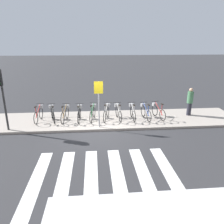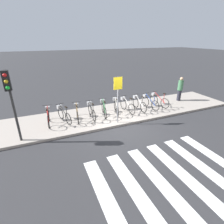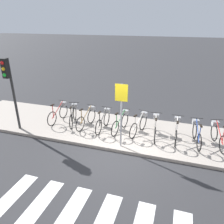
# 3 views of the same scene
# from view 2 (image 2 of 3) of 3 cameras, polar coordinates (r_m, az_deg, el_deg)

# --- Properties ---
(ground_plane) EXTENTS (120.00, 120.00, 0.00)m
(ground_plane) POSITION_cam_2_polar(r_m,az_deg,el_deg) (9.01, 2.82, -4.77)
(ground_plane) COLOR #2D2D30
(sidewalk) EXTENTS (15.94, 3.02, 0.12)m
(sidewalk) POSITION_cam_2_polar(r_m,az_deg,el_deg) (10.22, -0.82, -0.81)
(sidewalk) COLOR #9E9389
(sidewalk) RESTS_ON ground_plane
(parked_bicycle_0) EXTENTS (0.46, 1.54, 0.95)m
(parked_bicycle_0) POSITION_cam_2_polar(r_m,az_deg,el_deg) (9.45, -20.09, -1.20)
(parked_bicycle_0) COLOR black
(parked_bicycle_0) RESTS_ON sidewalk
(parked_bicycle_1) EXTENTS (0.59, 1.49, 0.95)m
(parked_bicycle_1) POSITION_cam_2_polar(r_m,az_deg,el_deg) (9.45, -15.59, -0.59)
(parked_bicycle_1) COLOR black
(parked_bicycle_1) RESTS_ON sidewalk
(parked_bicycle_2) EXTENTS (0.46, 1.53, 0.95)m
(parked_bicycle_2) POSITION_cam_2_polar(r_m,az_deg,el_deg) (9.48, -11.32, -0.08)
(parked_bicycle_2) COLOR black
(parked_bicycle_2) RESTS_ON sidewalk
(parked_bicycle_3) EXTENTS (0.46, 1.54, 0.95)m
(parked_bicycle_3) POSITION_cam_2_polar(r_m,az_deg,el_deg) (9.61, -6.77, 0.55)
(parked_bicycle_3) COLOR black
(parked_bicycle_3) RESTS_ON sidewalk
(parked_bicycle_4) EXTENTS (0.48, 1.52, 0.95)m
(parked_bicycle_4) POSITION_cam_2_polar(r_m,az_deg,el_deg) (9.89, -2.74, 1.37)
(parked_bicycle_4) COLOR black
(parked_bicycle_4) RESTS_ON sidewalk
(parked_bicycle_5) EXTENTS (0.56, 1.50, 0.95)m
(parked_bicycle_5) POSITION_cam_2_polar(r_m,az_deg,el_deg) (10.19, 1.31, 2.05)
(parked_bicycle_5) COLOR black
(parked_bicycle_5) RESTS_ON sidewalk
(parked_bicycle_6) EXTENTS (0.46, 1.54, 0.95)m
(parked_bicycle_6) POSITION_cam_2_polar(r_m,az_deg,el_deg) (10.39, 4.78, 2.40)
(parked_bicycle_6) COLOR black
(parked_bicycle_6) RESTS_ON sidewalk
(parked_bicycle_7) EXTENTS (0.46, 1.54, 0.95)m
(parked_bicycle_7) POSITION_cam_2_polar(r_m,az_deg,el_deg) (10.75, 8.68, 2.95)
(parked_bicycle_7) COLOR black
(parked_bicycle_7) RESTS_ON sidewalk
(parked_bicycle_8) EXTENTS (0.46, 1.53, 0.95)m
(parked_bicycle_8) POSITION_cam_2_polar(r_m,az_deg,el_deg) (11.11, 12.05, 3.35)
(parked_bicycle_8) COLOR black
(parked_bicycle_8) RESTS_ON sidewalk
(parked_bicycle_9) EXTENTS (0.52, 1.51, 0.95)m
(parked_bicycle_9) POSITION_cam_2_polar(r_m,az_deg,el_deg) (11.60, 14.85, 3.93)
(parked_bicycle_9) COLOR black
(parked_bicycle_9) RESTS_ON sidewalk
(pedestrian) EXTENTS (0.34, 0.34, 1.65)m
(pedestrian) POSITION_cam_2_polar(r_m,az_deg,el_deg) (12.97, 21.35, 7.16)
(pedestrian) COLOR #23232D
(pedestrian) RESTS_ON sidewalk
(traffic_light) EXTENTS (0.24, 0.40, 3.02)m
(traffic_light) POSITION_cam_2_polar(r_m,az_deg,el_deg) (7.70, -30.47, 5.54)
(traffic_light) COLOR #2D2D2D
(traffic_light) RESTS_ON sidewalk
(sign_post) EXTENTS (0.44, 0.07, 2.38)m
(sign_post) POSITION_cam_2_polar(r_m,az_deg,el_deg) (8.56, 1.91, 6.35)
(sign_post) COLOR #99999E
(sign_post) RESTS_ON sidewalk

